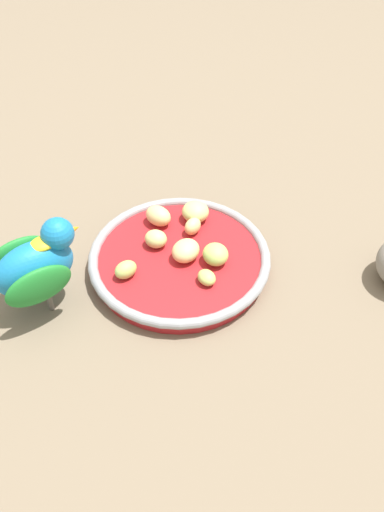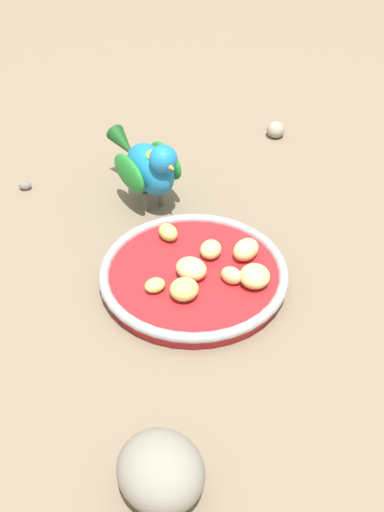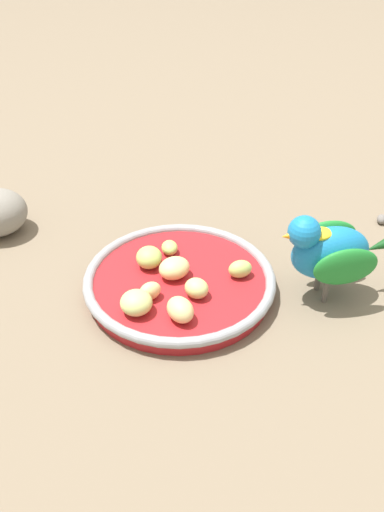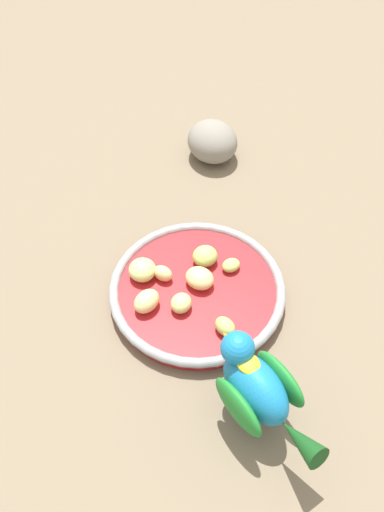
{
  "view_description": "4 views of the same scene",
  "coord_description": "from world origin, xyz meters",
  "px_view_note": "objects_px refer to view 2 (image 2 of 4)",
  "views": [
    {
      "loc": [
        -0.45,
        -0.1,
        0.5
      ],
      "look_at": [
        0.01,
        -0.02,
        0.04
      ],
      "focal_mm": 37.22,
      "sensor_mm": 36.0,
      "label": 1
    },
    {
      "loc": [
        0.16,
        -0.63,
        0.58
      ],
      "look_at": [
        0.03,
        -0.0,
        0.05
      ],
      "focal_mm": 47.86,
      "sensor_mm": 36.0,
      "label": 2
    },
    {
      "loc": [
        0.53,
        0.34,
        0.5
      ],
      "look_at": [
        0.0,
        0.0,
        0.04
      ],
      "focal_mm": 44.06,
      "sensor_mm": 36.0,
      "label": 3
    },
    {
      "loc": [
        -0.05,
        0.46,
        0.66
      ],
      "look_at": [
        0.04,
        -0.03,
        0.05
      ],
      "focal_mm": 41.35,
      "sensor_mm": 36.0,
      "label": 4
    }
  ],
  "objects_px": {
    "apple_piece_2": "(211,249)",
    "rock_large": "(161,471)",
    "apple_piece_5": "(184,289)",
    "pebble_0": "(276,130)",
    "apple_piece_4": "(232,275)",
    "apple_piece_1": "(155,285)",
    "apple_piece_0": "(191,269)",
    "feeding_bowl": "(193,278)",
    "parrot": "(149,166)",
    "pebble_1": "(25,186)",
    "apple_piece_7": "(168,232)",
    "apple_piece_6": "(246,250)",
    "apple_piece_3": "(255,276)"
  },
  "relations": [
    {
      "from": "apple_piece_6",
      "to": "apple_piece_7",
      "type": "relative_size",
      "value": 1.28
    },
    {
      "from": "apple_piece_0",
      "to": "apple_piece_5",
      "type": "xyz_separation_m",
      "value": [
        -0.0,
        -0.04,
        0.0
      ]
    },
    {
      "from": "apple_piece_4",
      "to": "rock_large",
      "type": "bearing_deg",
      "value": -94.22
    },
    {
      "from": "apple_piece_0",
      "to": "apple_piece_7",
      "type": "distance_m",
      "value": 0.08
    },
    {
      "from": "apple_piece_7",
      "to": "pebble_1",
      "type": "bearing_deg",
      "value": 158.1
    },
    {
      "from": "apple_piece_4",
      "to": "apple_piece_7",
      "type": "xyz_separation_m",
      "value": [
        -0.1,
        0.07,
        -0.0
      ]
    },
    {
      "from": "apple_piece_3",
      "to": "apple_piece_1",
      "type": "bearing_deg",
      "value": -163.49
    },
    {
      "from": "apple_piece_1",
      "to": "pebble_0",
      "type": "bearing_deg",
      "value": 76.93
    },
    {
      "from": "apple_piece_1",
      "to": "apple_piece_7",
      "type": "height_order",
      "value": "apple_piece_7"
    },
    {
      "from": "apple_piece_4",
      "to": "feeding_bowl",
      "type": "bearing_deg",
      "value": 175.07
    },
    {
      "from": "apple_piece_0",
      "to": "pebble_0",
      "type": "relative_size",
      "value": 1.31
    },
    {
      "from": "rock_large",
      "to": "feeding_bowl",
      "type": "bearing_deg",
      "value": 95.63
    },
    {
      "from": "rock_large",
      "to": "pebble_1",
      "type": "relative_size",
      "value": 4.68
    },
    {
      "from": "apple_piece_3",
      "to": "apple_piece_6",
      "type": "bearing_deg",
      "value": 109.82
    },
    {
      "from": "pebble_0",
      "to": "feeding_bowl",
      "type": "bearing_deg",
      "value": -98.78
    },
    {
      "from": "feeding_bowl",
      "to": "apple_piece_3",
      "type": "relative_size",
      "value": 6.36
    },
    {
      "from": "apple_piece_2",
      "to": "rock_large",
      "type": "bearing_deg",
      "value": -87.69
    },
    {
      "from": "apple_piece_1",
      "to": "rock_large",
      "type": "distance_m",
      "value": 0.26
    },
    {
      "from": "pebble_1",
      "to": "apple_piece_7",
      "type": "bearing_deg",
      "value": -21.9
    },
    {
      "from": "apple_piece_6",
      "to": "feeding_bowl",
      "type": "bearing_deg",
      "value": -142.33
    },
    {
      "from": "apple_piece_1",
      "to": "apple_piece_7",
      "type": "xyz_separation_m",
      "value": [
        -0.01,
        0.1,
        0.0
      ]
    },
    {
      "from": "apple_piece_2",
      "to": "parrot",
      "type": "bearing_deg",
      "value": 132.56
    },
    {
      "from": "apple_piece_5",
      "to": "apple_piece_6",
      "type": "xyz_separation_m",
      "value": [
        0.06,
        0.09,
        0.0
      ]
    },
    {
      "from": "pebble_0",
      "to": "apple_piece_6",
      "type": "bearing_deg",
      "value": -90.23
    },
    {
      "from": "apple_piece_4",
      "to": "pebble_0",
      "type": "relative_size",
      "value": 0.91
    },
    {
      "from": "apple_piece_2",
      "to": "pebble_1",
      "type": "xyz_separation_m",
      "value": [
        -0.31,
        0.12,
        -0.02
      ]
    },
    {
      "from": "apple_piece_4",
      "to": "apple_piece_0",
      "type": "bearing_deg",
      "value": 179.81
    },
    {
      "from": "apple_piece_6",
      "to": "apple_piece_3",
      "type": "bearing_deg",
      "value": -70.18
    },
    {
      "from": "apple_piece_4",
      "to": "apple_piece_6",
      "type": "bearing_deg",
      "value": 78.27
    },
    {
      "from": "apple_piece_6",
      "to": "pebble_1",
      "type": "relative_size",
      "value": 2.06
    },
    {
      "from": "feeding_bowl",
      "to": "apple_piece_4",
      "type": "height_order",
      "value": "apple_piece_4"
    },
    {
      "from": "parrot",
      "to": "rock_large",
      "type": "xyz_separation_m",
      "value": [
        0.12,
        -0.45,
        -0.04
      ]
    },
    {
      "from": "apple_piece_1",
      "to": "pebble_0",
      "type": "distance_m",
      "value": 0.44
    },
    {
      "from": "apple_piece_4",
      "to": "apple_piece_1",
      "type": "bearing_deg",
      "value": -159.34
    },
    {
      "from": "apple_piece_4",
      "to": "pebble_1",
      "type": "xyz_separation_m",
      "value": [
        -0.34,
        0.17,
        -0.02
      ]
    },
    {
      "from": "parrot",
      "to": "pebble_0",
      "type": "height_order",
      "value": "parrot"
    },
    {
      "from": "apple_piece_4",
      "to": "apple_piece_3",
      "type": "bearing_deg",
      "value": 2.4
    },
    {
      "from": "feeding_bowl",
      "to": "parrot",
      "type": "height_order",
      "value": "parrot"
    },
    {
      "from": "pebble_1",
      "to": "apple_piece_6",
      "type": "bearing_deg",
      "value": -18.33
    },
    {
      "from": "apple_piece_6",
      "to": "apple_piece_1",
      "type": "bearing_deg",
      "value": -139.81
    },
    {
      "from": "parrot",
      "to": "pebble_0",
      "type": "bearing_deg",
      "value": 100.94
    },
    {
      "from": "apple_piece_4",
      "to": "pebble_1",
      "type": "distance_m",
      "value": 0.38
    },
    {
      "from": "apple_piece_3",
      "to": "rock_large",
      "type": "bearing_deg",
      "value": -99.8
    },
    {
      "from": "apple_piece_4",
      "to": "apple_piece_5",
      "type": "bearing_deg",
      "value": -142.8
    },
    {
      "from": "feeding_bowl",
      "to": "rock_large",
      "type": "relative_size",
      "value": 2.75
    },
    {
      "from": "apple_piece_6",
      "to": "pebble_1",
      "type": "distance_m",
      "value": 0.37
    },
    {
      "from": "apple_piece_1",
      "to": "apple_piece_2",
      "type": "bearing_deg",
      "value": 54.69
    },
    {
      "from": "apple_piece_5",
      "to": "pebble_0",
      "type": "height_order",
      "value": "apple_piece_5"
    },
    {
      "from": "apple_piece_4",
      "to": "pebble_1",
      "type": "height_order",
      "value": "apple_piece_4"
    },
    {
      "from": "apple_piece_0",
      "to": "apple_piece_5",
      "type": "height_order",
      "value": "same"
    }
  ]
}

